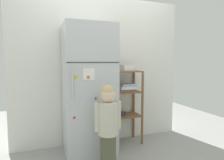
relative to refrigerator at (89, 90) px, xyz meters
The scene contains 6 objects.
ground_plane 0.93m from the refrigerator, ahead, with size 6.00×6.00×0.00m, color #999993.
kitchen_wall_back 0.49m from the refrigerator, 49.73° to the left, with size 2.70×0.03×2.27m, color silver.
refrigerator is the anchor object (origin of this frame).
child_standing 0.58m from the refrigerator, 77.26° to the right, with size 0.32×0.24×1.01m.
pantry_shelf_unit 0.65m from the refrigerator, 11.20° to the left, with size 0.43×0.34×1.13m.
fruit_bin 0.72m from the refrigerator, 11.72° to the left, with size 0.19×0.19×0.09m.
Camera 1 is at (-0.87, -2.62, 1.27)m, focal length 31.38 mm.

